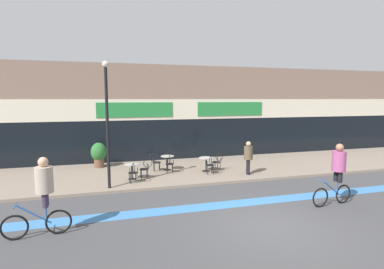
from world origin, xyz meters
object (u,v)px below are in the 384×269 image
(cyclist_0, at_px, (42,190))
(cyclist_1, at_px, (337,169))
(lamp_post, at_px, (107,116))
(cafe_chair_1_side, at_px, (155,161))
(cafe_chair_0_side, at_px, (146,167))
(pedestrian_near_end, at_px, (248,155))
(bistro_table_0, at_px, (132,169))
(bistro_table_2, at_px, (206,161))
(bistro_table_1, at_px, (167,160))
(cafe_chair_2_near, at_px, (210,164))
(planter_pot, at_px, (99,154))
(cafe_chair_1_near, at_px, (170,163))
(cafe_chair_2_side, at_px, (218,160))
(cafe_chair_0_near, at_px, (133,171))

(cyclist_0, height_order, cyclist_1, cyclist_0)
(lamp_post, bearing_deg, cafe_chair_1_side, 46.30)
(cafe_chair_0_side, distance_m, lamp_post, 3.12)
(pedestrian_near_end, bearing_deg, cyclist_0, 40.35)
(bistro_table_0, bearing_deg, bistro_table_2, 7.94)
(bistro_table_1, xyz_separation_m, bistro_table_2, (1.82, -0.77, -0.02))
(cafe_chair_2_near, height_order, planter_pot, planter_pot)
(bistro_table_1, bearing_deg, lamp_post, -140.70)
(bistro_table_1, relative_size, cafe_chair_1_near, 0.82)
(cafe_chair_2_side, xyz_separation_m, lamp_post, (-5.34, -1.61, 2.43))
(bistro_table_2, height_order, cyclist_0, cyclist_0)
(bistro_table_2, distance_m, planter_pot, 5.73)
(bistro_table_0, height_order, pedestrian_near_end, pedestrian_near_end)
(bistro_table_1, distance_m, cafe_chair_1_side, 0.63)
(planter_pot, bearing_deg, bistro_table_2, -24.96)
(cyclist_0, height_order, pedestrian_near_end, cyclist_0)
(bistro_table_1, xyz_separation_m, cafe_chair_0_near, (-1.88, -1.91, -0.01))
(lamp_post, bearing_deg, cafe_chair_2_side, 16.75)
(bistro_table_1, xyz_separation_m, cafe_chair_1_side, (-0.63, 0.00, -0.01))
(cafe_chair_2_side, height_order, lamp_post, lamp_post)
(bistro_table_0, relative_size, cyclist_0, 0.32)
(cafe_chair_2_near, distance_m, cyclist_0, 8.01)
(bistro_table_1, bearing_deg, cafe_chair_2_near, -37.57)
(bistro_table_1, xyz_separation_m, cafe_chair_1_near, (-0.01, -0.62, -0.01))
(bistro_table_2, xyz_separation_m, cyclist_0, (-6.46, -5.32, 0.67))
(bistro_table_1, height_order, cafe_chair_0_side, cafe_chair_0_side)
(cafe_chair_2_near, xyz_separation_m, lamp_post, (-4.71, -0.97, 2.43))
(cafe_chair_0_side, bearing_deg, cafe_chair_1_near, -153.65)
(cafe_chair_2_near, distance_m, lamp_post, 5.39)
(cafe_chair_1_near, relative_size, cyclist_1, 0.41)
(bistro_table_0, xyz_separation_m, bistro_table_2, (3.71, 0.52, 0.01))
(cafe_chair_0_near, relative_size, cafe_chair_1_near, 1.00)
(cafe_chair_1_side, bearing_deg, planter_pot, 152.15)
(bistro_table_0, bearing_deg, cyclist_1, -36.33)
(bistro_table_2, height_order, cafe_chair_1_near, cafe_chair_1_near)
(cafe_chair_2_side, xyz_separation_m, cyclist_0, (-7.09, -5.33, 0.65))
(cafe_chair_1_side, bearing_deg, cafe_chair_2_side, -10.93)
(cafe_chair_2_near, xyz_separation_m, cafe_chair_2_side, (0.63, 0.64, 0.00))
(bistro_table_0, distance_m, cafe_chair_2_side, 4.37)
(cafe_chair_0_side, xyz_separation_m, cafe_chair_2_side, (3.71, 0.53, 0.00))
(cyclist_0, relative_size, cyclist_1, 1.00)
(cafe_chair_0_side, xyz_separation_m, cafe_chair_1_side, (0.64, 1.29, 0.00))
(bistro_table_0, xyz_separation_m, cafe_chair_1_side, (1.26, 1.29, 0.02))
(bistro_table_1, distance_m, cafe_chair_2_side, 2.56)
(cafe_chair_0_near, distance_m, pedestrian_near_end, 5.47)
(cyclist_1, bearing_deg, cafe_chair_0_side, -44.73)
(cafe_chair_2_near, height_order, cyclist_0, cyclist_0)
(planter_pot, bearing_deg, bistro_table_0, -63.18)
(cafe_chair_1_near, relative_size, cafe_chair_1_side, 1.00)
(pedestrian_near_end, bearing_deg, bistro_table_2, -19.59)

